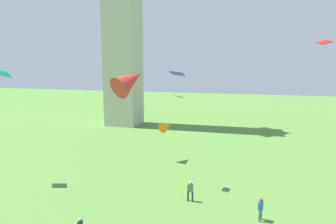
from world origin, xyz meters
name	(u,v)px	position (x,y,z in m)	size (l,w,h in m)	color
person_1	(261,208)	(11.17, 16.71, 1.03)	(0.40, 0.54, 1.81)	#51754C
person_3	(190,190)	(5.34, 18.45, 1.04)	(0.57, 0.29, 1.84)	#2D3338
kite_flying_0	(324,42)	(15.04, 18.61, 13.49)	(0.94, 1.17, 0.46)	red
kite_flying_1	(177,74)	(5.01, 14.91, 11.23)	(1.00, 1.36, 0.39)	#4A2AB4
kite_flying_2	(1,73)	(-13.69, 18.08, 11.08)	(1.96, 1.38, 1.05)	#1C92CF
kite_flying_3	(167,126)	(0.22, 28.90, 4.31)	(1.84, 2.17, 1.34)	#B8620C
kite_flying_4	(130,81)	(2.36, 12.60, 10.82)	(2.53, 3.03, 2.32)	red
kite_flying_5	(179,97)	(3.48, 21.65, 8.86)	(0.96, 1.17, 0.33)	#B38B0F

